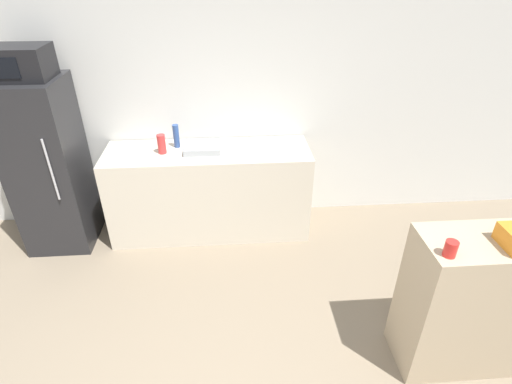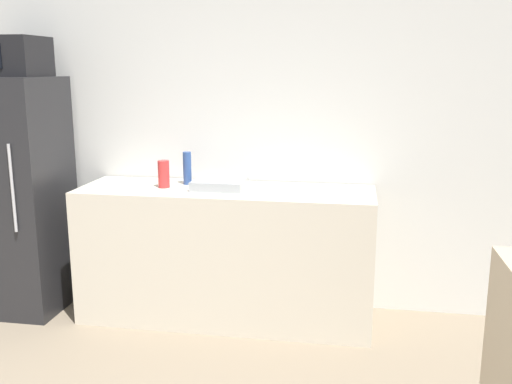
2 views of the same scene
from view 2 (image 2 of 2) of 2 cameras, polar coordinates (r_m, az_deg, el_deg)
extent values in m
cube|color=silver|center=(4.15, -2.06, 6.37)|extent=(8.00, 0.06, 2.60)
cube|color=#232326|center=(4.41, -22.64, -0.36)|extent=(0.60, 0.60, 1.67)
cylinder|color=#B7B7BC|center=(4.03, -23.18, 0.32)|extent=(0.02, 0.02, 0.58)
cube|color=black|center=(4.31, -23.72, 12.30)|extent=(0.51, 0.37, 0.27)
cube|color=beige|center=(3.99, -2.95, -6.22)|extent=(2.00, 0.62, 0.93)
cube|color=#9EA3A8|center=(3.89, -3.68, 0.83)|extent=(0.35, 0.31, 0.06)
cylinder|color=#2D4C8C|center=(4.02, -6.89, 2.38)|extent=(0.06, 0.06, 0.23)
cylinder|color=red|center=(3.94, -9.22, 1.78)|extent=(0.08, 0.08, 0.19)
camera|label=1|loc=(1.07, -85.83, 55.30)|focal=28.00mm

